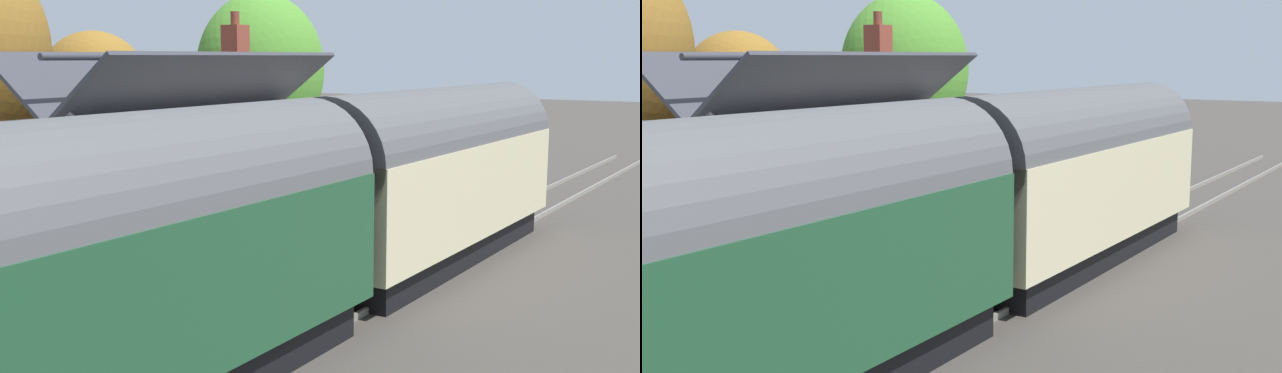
% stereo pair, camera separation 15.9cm
% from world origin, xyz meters
% --- Properties ---
extents(ground_plane, '(160.00, 160.00, 0.00)m').
position_xyz_m(ground_plane, '(0.00, 0.00, 0.00)').
color(ground_plane, '#423D38').
extents(platform, '(32.00, 5.60, 0.87)m').
position_xyz_m(platform, '(0.00, 3.80, 0.43)').
color(platform, gray).
rests_on(platform, ground).
extents(platform_edge_coping, '(32.00, 0.36, 0.02)m').
position_xyz_m(platform_edge_coping, '(0.00, 1.18, 0.88)').
color(platform_edge_coping, beige).
rests_on(platform_edge_coping, platform).
extents(rail_near, '(52.00, 0.08, 0.14)m').
position_xyz_m(rail_near, '(0.00, -1.62, 0.07)').
color(rail_near, gray).
rests_on(rail_near, ground).
extents(rail_far, '(52.00, 0.08, 0.14)m').
position_xyz_m(rail_far, '(0.00, -0.18, 0.07)').
color(rail_far, gray).
rests_on(rail_far, ground).
extents(train, '(30.27, 2.73, 4.32)m').
position_xyz_m(train, '(-7.87, -0.90, 2.22)').
color(train, black).
rests_on(train, ground).
extents(station_building, '(8.35, 4.04, 5.41)m').
position_xyz_m(station_building, '(-0.90, 4.72, 2.39)').
color(station_building, silver).
rests_on(station_building, platform).
extents(bench_by_lamp, '(1.41, 0.46, 0.88)m').
position_xyz_m(bench_by_lamp, '(8.50, 2.99, 1.34)').
color(bench_by_lamp, brown).
rests_on(bench_by_lamp, platform).
extents(bench_near_building, '(1.41, 0.45, 0.88)m').
position_xyz_m(bench_near_building, '(5.09, 3.08, 1.34)').
color(bench_near_building, brown).
rests_on(bench_near_building, platform).
extents(bench_mid_platform, '(1.40, 0.43, 0.88)m').
position_xyz_m(bench_mid_platform, '(10.43, 2.94, 1.34)').
color(bench_mid_platform, brown).
rests_on(bench_mid_platform, platform).
extents(planter_bench_right, '(0.79, 0.32, 0.59)m').
position_xyz_m(planter_bench_right, '(-7.98, 2.16, 1.15)').
color(planter_bench_right, teal).
rests_on(planter_bench_right, platform).
extents(planter_corner_building, '(0.96, 0.32, 0.59)m').
position_xyz_m(planter_corner_building, '(4.98, 1.95, 1.15)').
color(planter_corner_building, '#9E5138').
rests_on(planter_corner_building, platform).
extents(planter_edge_far, '(0.52, 0.52, 0.76)m').
position_xyz_m(planter_edge_far, '(-5.70, 2.83, 1.26)').
color(planter_edge_far, teal).
rests_on(planter_edge_far, platform).
extents(lamp_post_platform, '(0.32, 0.50, 3.25)m').
position_xyz_m(lamp_post_platform, '(-6.63, 2.09, 3.17)').
color(lamp_post_platform, black).
rests_on(lamp_post_platform, platform).
extents(tree_far_right, '(3.10, 3.23, 5.84)m').
position_xyz_m(tree_far_right, '(0.71, 9.60, 4.28)').
color(tree_far_right, '#4C3828').
rests_on(tree_far_right, ground).
extents(tree_distant, '(5.15, 4.57, 7.43)m').
position_xyz_m(tree_distant, '(8.29, 9.00, 4.59)').
color(tree_distant, '#4C3828').
rests_on(tree_distant, ground).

